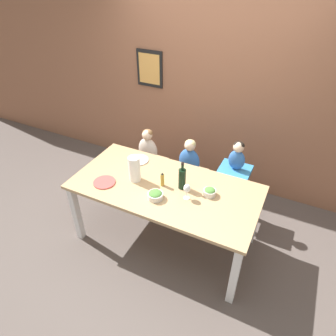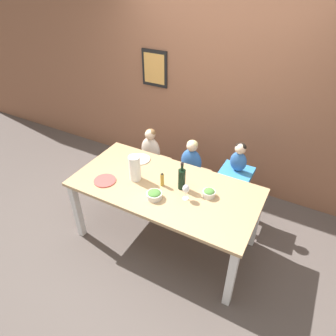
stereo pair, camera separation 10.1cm
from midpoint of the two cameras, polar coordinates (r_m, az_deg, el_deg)
ground_plane at (r=3.57m, az=0.28°, el=-13.20°), size 14.00×14.00×0.00m
wall_back at (r=3.85m, az=10.37°, el=14.78°), size 10.00×0.09×2.70m
dining_table at (r=3.09m, az=0.32°, el=-4.78°), size 1.90×0.93×0.78m
chair_far_left at (r=3.98m, az=-2.46°, el=0.44°), size 0.41×0.38×0.47m
chair_far_center at (r=3.77m, az=5.05°, el=-1.97°), size 0.41×0.38×0.47m
chair_right_highchair at (r=3.54m, az=13.44°, el=-2.57°), size 0.35×0.32×0.71m
person_child_left at (r=3.81m, az=-2.57°, el=4.18°), size 0.26×0.14×0.46m
person_child_center at (r=3.59m, az=5.30°, el=1.88°), size 0.26×0.14×0.46m
person_baby_right at (r=3.35m, az=14.26°, el=2.15°), size 0.18×0.12×0.35m
wine_bottle at (r=2.93m, az=3.63°, el=-2.03°), size 0.07×0.07×0.30m
paper_towel_roll at (r=3.05m, az=-5.40°, el=-0.02°), size 0.12×0.12×0.28m
wine_glass_near at (r=2.81m, az=4.46°, el=-4.06°), size 0.07×0.07×0.16m
salad_bowl_large at (r=2.87m, az=-1.65°, el=-5.10°), size 0.15×0.15×0.08m
salad_bowl_small at (r=2.92m, az=8.81°, el=-4.72°), size 0.12×0.12×0.08m
dinner_plate_front_left at (r=3.14m, az=-11.03°, el=-2.38°), size 0.23×0.23×0.01m
dinner_plate_back_left at (r=3.42m, az=-4.47°, el=1.67°), size 0.23×0.23×0.01m
condiment_bottle_hot_sauce at (r=2.99m, az=-0.13°, el=-2.15°), size 0.04×0.04×0.16m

